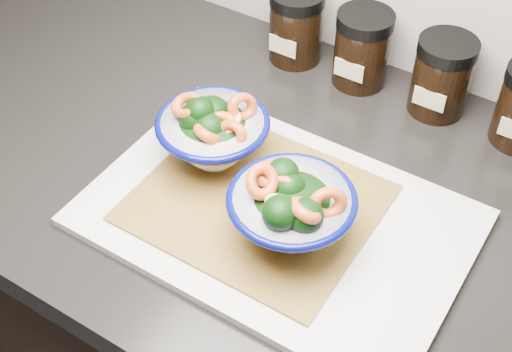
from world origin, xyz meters
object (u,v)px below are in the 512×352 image
Objects in this scene: bowl_right at (291,210)px; spice_jar_b at (362,49)px; spice_jar_c at (442,76)px; cutting_board at (277,218)px; spice_jar_a at (296,26)px; bowl_left at (212,132)px.

bowl_right reaches higher than spice_jar_b.
bowl_right reaches higher than spice_jar_c.
spice_jar_a is (-0.15, 0.30, 0.05)m from cutting_board.
bowl_right is at bearing -98.21° from spice_jar_c.
bowl_left is (-0.12, 0.04, 0.06)m from cutting_board.
spice_jar_c is (0.23, 0.00, 0.00)m from spice_jar_a.
cutting_board is 0.31m from spice_jar_b.
bowl_right is 0.33m from spice_jar_c.
bowl_left is 1.27× the size of spice_jar_b.
cutting_board is 0.07m from bowl_right.
cutting_board is at bearing -63.51° from spice_jar_a.
bowl_left is at bearing -105.58° from spice_jar_b.
spice_jar_c is at bearing 75.34° from cutting_board.
spice_jar_a is (-0.03, 0.27, -0.00)m from bowl_left.
spice_jar_a is 0.23m from spice_jar_c.
cutting_board is at bearing -104.66° from spice_jar_c.
bowl_right is at bearing -37.55° from cutting_board.
spice_jar_b is at bearing 180.00° from spice_jar_c.
spice_jar_b reaches higher than cutting_board.
bowl_right is at bearing -22.09° from bowl_left.
bowl_left is at bearing 157.91° from bowl_right.
bowl_left reaches higher than spice_jar_c.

